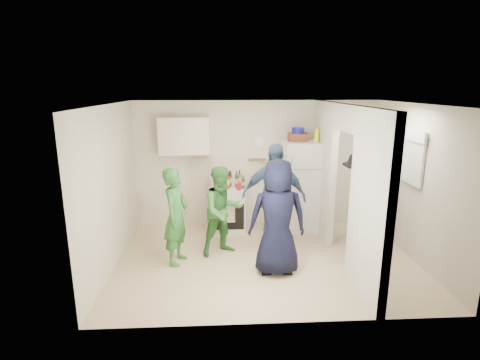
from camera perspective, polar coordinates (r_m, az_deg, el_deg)
The scene contains 38 objects.
floor at distance 6.28m, azimuth 3.94°, elevation -11.98°, with size 4.80×4.80×0.00m, color beige.
wall_back at distance 7.49m, azimuth 2.53°, elevation 2.45°, with size 4.80×4.80×0.00m, color silver.
wall_front at distance 4.24m, azimuth 7.01°, elevation -6.83°, with size 4.80×4.80×0.00m, color silver.
wall_left at distance 6.04m, azimuth -19.09°, elevation -1.17°, with size 3.40×3.40×0.00m, color silver.
wall_right at distance 6.59m, azimuth 25.33°, elevation -0.53°, with size 3.40×3.40×0.00m, color silver.
ceiling at distance 5.65m, azimuth 4.37°, elevation 11.43°, with size 4.80×4.80×0.00m, color white.
partition_pier_back at distance 7.13m, azimuth 12.65°, elevation 1.53°, with size 0.12×1.20×2.50m, color silver.
partition_pier_front at distance 5.12m, azimuth 19.19°, elevation -3.84°, with size 0.12×1.20×2.50m, color silver.
partition_header at distance 5.94m, azimuth 16.04°, elevation 9.13°, with size 0.12×1.00×0.40m, color silver.
stove at distance 7.35m, azimuth -1.98°, elevation -4.40°, with size 0.72×0.60×0.86m, color white.
upper_cabinet at distance 7.21m, azimuth -8.49°, elevation 6.70°, with size 0.95×0.34×0.70m, color silver.
fridge at distance 7.36m, azimuth 9.37°, elevation -0.94°, with size 0.72×0.70×1.75m, color white.
wicker_basket at distance 7.21m, azimuth 8.80°, elevation 6.45°, with size 0.35×0.25×0.15m, color brown.
blue_bowl at distance 7.19m, azimuth 8.84°, elevation 7.47°, with size 0.24×0.24×0.11m, color navy.
yellow_cup_stack_top at distance 7.13m, azimuth 11.60°, elevation 6.65°, with size 0.09×0.09×0.25m, color #EEF514.
wall_clock at distance 7.40m, azimuth 2.97°, elevation 5.84°, with size 0.22×0.22×0.03m, color white.
spice_shelf at distance 7.42m, azimuth 2.58°, elevation 3.13°, with size 0.35×0.08×0.03m, color olive.
nook_window at distance 6.67m, azimuth 24.74°, elevation 3.23°, with size 0.03×0.70×0.80m, color black.
nook_window_frame at distance 6.66m, azimuth 24.63°, elevation 3.23°, with size 0.04×0.76×0.86m, color white.
nook_valance at distance 6.60m, azimuth 24.75°, elevation 6.21°, with size 0.04×0.82×0.18m, color white.
yellow_cup_stack_stove at distance 6.98m, azimuth -2.97°, elevation -0.66°, with size 0.09×0.09×0.25m, color yellow.
red_cup at distance 7.02m, azimuth -0.19°, elevation -1.09°, with size 0.09×0.09×0.12m, color #B70C2D.
person_green_left at distance 5.97m, azimuth -9.72°, elevation -5.48°, with size 0.57×0.37×1.55m, color #397D32.
person_green_center at distance 6.23m, azimuth -2.63°, elevation -4.72°, with size 0.73×0.57×1.50m, color #367B39.
person_denim at distance 6.40m, azimuth 5.15°, elevation -2.62°, with size 1.08×0.45×1.85m, color #3B5C82.
person_navy at distance 5.57m, azimuth 5.74°, elevation -5.69°, with size 0.86×0.56×1.76m, color black.
person_nook at distance 6.60m, azimuth 17.75°, elevation -3.27°, with size 1.12×0.64×1.73m, color black.
bottle_a at distance 7.31m, azimuth -4.25°, elevation 0.32°, with size 0.07×0.07×0.33m, color brown.
bottle_b at distance 7.10m, azimuth -3.30°, elevation -0.16°, with size 0.06×0.06×0.31m, color #1F5E23.
bottle_c at distance 7.35m, azimuth -2.61°, elevation 0.28°, with size 0.07×0.07×0.29m, color #B2BCC1.
bottle_d at distance 7.12m, azimuth -1.81°, elevation -0.05°, with size 0.07×0.07×0.32m, color brown.
bottle_e at distance 7.38m, azimuth -1.40°, elevation 0.31°, with size 0.07×0.07×0.28m, color #B4BCC8.
bottle_f at distance 7.21m, azimuth -0.55°, elevation 0.11°, with size 0.06×0.06×0.31m, color #234117.
bottle_g at distance 7.34m, azimuth -0.06°, elevation 0.32°, with size 0.08×0.08×0.31m, color olive.
bottle_h at distance 7.07m, azimuth -4.28°, elevation -0.15°, with size 0.07×0.07×0.33m, color #AFB4BC.
bottle_i at distance 7.28m, azimuth -1.57°, elevation 0.20°, with size 0.07×0.07×0.31m, color #4A230C.
bottle_j at distance 7.12m, azimuth 0.49°, elevation -0.33°, with size 0.07×0.07×0.25m, color #1D572F.
bottle_k at distance 7.23m, azimuth -3.71°, elevation 0.15°, with size 0.08×0.08×0.33m, color olive.
Camera 1 is at (-0.73, -5.60, 2.76)m, focal length 28.00 mm.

